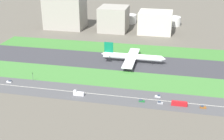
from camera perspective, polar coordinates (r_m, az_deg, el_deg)
ground_plane at (r=301.72m, az=-0.25°, el=1.75°), size 800.00×800.00×0.00m
runway at (r=301.70m, az=-0.25°, el=1.76°), size 280.00×46.00×0.10m
grass_median_north at (r=339.44m, az=1.24°, el=4.21°), size 280.00×36.00×0.10m
grass_median_south at (r=264.94m, az=-2.15°, el=-1.39°), size 280.00×36.00×0.10m
highway at (r=237.21m, az=-4.04°, el=-4.52°), size 280.00×28.00×0.10m
highway_centerline at (r=237.19m, az=-4.04°, el=-4.51°), size 266.00×0.50×0.01m
airliner at (r=295.96m, az=3.79°, el=2.55°), size 65.00×56.00×19.70m
car_4 at (r=224.67m, az=9.18°, el=-6.21°), size 4.40×1.80×2.00m
car_5 at (r=233.53m, az=8.82°, el=-4.98°), size 4.40×1.80×2.00m
car_1 at (r=269.38m, az=-19.10°, el=-2.10°), size 4.40×1.80×2.00m
car_0 at (r=225.44m, az=5.68°, el=-5.89°), size 4.40×1.80×2.00m
car_3 at (r=225.97m, az=17.03°, el=-6.82°), size 4.40×1.80×2.00m
truck_0 at (r=234.65m, az=-6.45°, el=-4.49°), size 8.40×2.50×4.00m
bus_1 at (r=224.31m, az=12.79°, el=-6.30°), size 11.60×2.50×3.50m
traffic_light at (r=265.81m, az=-14.97°, el=-1.12°), size 0.36×0.50×7.20m
terminal_building at (r=425.78m, az=-8.99°, el=10.88°), size 53.45×36.69×43.69m
hangar_building at (r=407.79m, az=0.32°, el=9.81°), size 37.31×38.96×32.43m
office_tower at (r=400.86m, az=8.30°, el=9.05°), size 43.21×35.14×28.61m
fuel_tank_west at (r=450.45m, az=3.49°, el=9.77°), size 18.86×18.86×12.96m
fuel_tank_centre at (r=446.84m, az=7.69°, el=9.51°), size 18.60×18.60×13.11m
fuel_tank_east at (r=445.69m, az=11.69°, el=9.18°), size 20.74×20.74×12.64m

